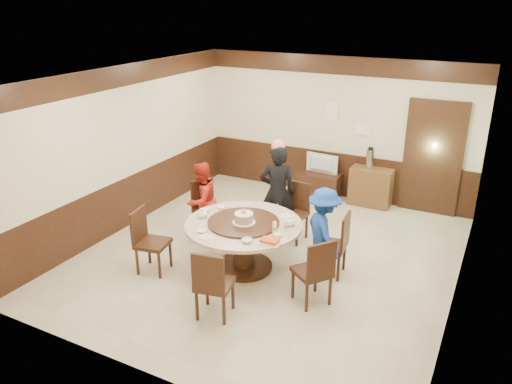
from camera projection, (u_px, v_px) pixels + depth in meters
The scene contains 30 objects.
room at pixel (271, 192), 7.54m from camera, with size 6.00×6.04×2.84m.
banquet_table at pixel (244, 236), 7.37m from camera, with size 1.73×1.73×0.78m.
chair_0 at pixel (331, 255), 7.32m from camera, with size 0.48×0.47×0.97m.
chair_1 at pixel (293, 222), 8.38m from camera, with size 0.47×0.48×0.97m.
chair_2 at pixel (208, 219), 8.48m from camera, with size 0.60×0.60×0.97m.
chair_3 at pixel (152, 252), 7.40m from camera, with size 0.52×0.51×0.97m.
chair_4 at pixel (214, 295), 6.34m from camera, with size 0.52×0.53×0.97m.
chair_5 at pixel (312, 282), 6.62m from camera, with size 0.62×0.62×0.97m.
person_standing at pixel (277, 192), 8.25m from camera, with size 0.60×0.39×1.63m, color black.
person_red at pixel (201, 201), 8.32m from camera, with size 0.64×0.50×1.33m, color #B42318.
person_blue at pixel (324, 231), 7.24m from camera, with size 0.85×0.49×1.32m, color #183E9C.
birthday_cake at pixel (244, 218), 7.21m from camera, with size 0.34×0.34×0.22m.
teapot_left at pixel (202, 214), 7.45m from camera, with size 0.17×0.15×0.13m, color white.
teapot_right at pixel (290, 222), 7.20m from camera, with size 0.17×0.15×0.13m, color white.
bowl_0 at pixel (221, 207), 7.80m from camera, with size 0.14×0.14×0.03m, color white.
bowl_1 at pixel (247, 241), 6.72m from camera, with size 0.15×0.15×0.05m, color white.
bowl_2 at pixel (202, 231), 7.01m from camera, with size 0.13×0.13×0.03m, color white.
bowl_3 at pixel (277, 235), 6.89m from camera, with size 0.13×0.13×0.04m, color white.
bowl_4 at pixel (206, 210), 7.71m from camera, with size 0.13×0.13×0.03m, color white.
saucer_near at pixel (205, 237), 6.86m from camera, with size 0.18×0.18×0.01m, color white.
saucer_far at pixel (286, 216), 7.51m from camera, with size 0.18×0.18×0.01m, color white.
shrimp_platter at pixel (270, 242), 6.68m from camera, with size 0.30×0.20×0.06m.
bottle_0 at pixel (274, 228), 6.96m from camera, with size 0.06×0.06×0.16m, color white.
bottle_1 at pixel (286, 226), 7.02m from camera, with size 0.06×0.06×0.16m, color white.
tv_stand at pixel (320, 185), 10.20m from camera, with size 0.85×0.45×0.50m, color black.
television at pixel (321, 164), 10.03m from camera, with size 0.68×0.09×0.39m, color gray.
side_cabinet at pixel (371, 187), 9.73m from camera, with size 0.80×0.40×0.75m, color brown.
thermos at pixel (370, 159), 9.55m from camera, with size 0.15×0.15×0.38m, color silver.
notice_left at pixel (331, 111), 9.78m from camera, with size 0.25×0.00×0.35m, color white.
notice_right at pixel (362, 129), 9.61m from camera, with size 0.30×0.00×0.22m, color white.
Camera 1 is at (3.02, -6.33, 3.85)m, focal length 35.00 mm.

